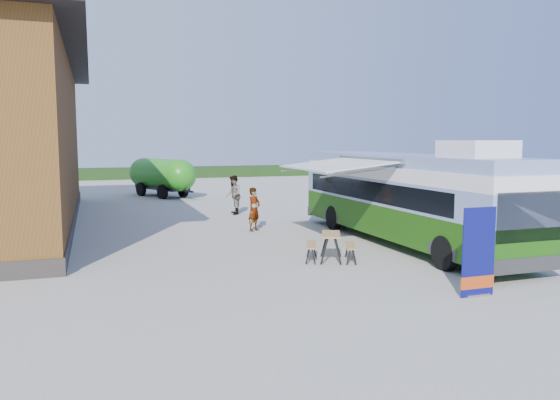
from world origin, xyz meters
name	(u,v)px	position (x,y,z in m)	size (l,w,h in m)	color
ground	(293,259)	(0.00, 0.00, 0.00)	(100.00, 100.00, 0.00)	#BCB7AD
hedge	(236,171)	(8.00, 38.00, 0.50)	(40.00, 3.00, 1.00)	#264419
bus	(405,195)	(4.58, 1.15, 1.72)	(2.56, 11.72, 3.60)	#266611
awning	(341,169)	(2.29, 1.57, 2.61)	(2.73, 4.43, 0.52)	white
banner	(478,260)	(2.63, -5.10, 0.85)	(0.91, 0.18, 2.08)	#0C0E5C
picnic_table	(331,240)	(0.98, -0.56, 0.62)	(1.84, 1.76, 0.83)	#A8884F
person_a	(254,209)	(0.34, 5.42, 0.87)	(0.63, 0.41, 1.73)	#999999
person_b	(233,195)	(0.75, 10.41, 0.95)	(0.93, 0.72, 1.91)	#999999
slurry_tanker	(161,175)	(-1.52, 20.20, 1.40)	(3.76, 6.07, 2.42)	#258C19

